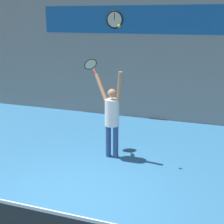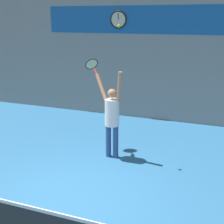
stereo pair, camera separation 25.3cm
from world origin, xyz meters
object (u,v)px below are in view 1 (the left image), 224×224
(tennis_racket, at_px, (91,65))
(tennis_ball, at_px, (119,26))
(scoreboard_clock, at_px, (115,20))
(tennis_player, at_px, (112,115))

(tennis_racket, bearing_deg, tennis_ball, -32.95)
(tennis_racket, xyz_separation_m, tennis_ball, (0.92, -0.60, 0.96))
(scoreboard_clock, bearing_deg, tennis_racket, -83.81)
(scoreboard_clock, relative_size, tennis_ball, 8.46)
(tennis_player, height_order, tennis_racket, tennis_racket)
(scoreboard_clock, distance_m, tennis_racket, 3.02)
(tennis_player, relative_size, tennis_ball, 31.35)
(scoreboard_clock, xyz_separation_m, tennis_ball, (1.22, -3.41, -0.11))
(tennis_player, relative_size, tennis_racket, 4.87)
(tennis_player, xyz_separation_m, tennis_ball, (0.20, -0.11, 2.07))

